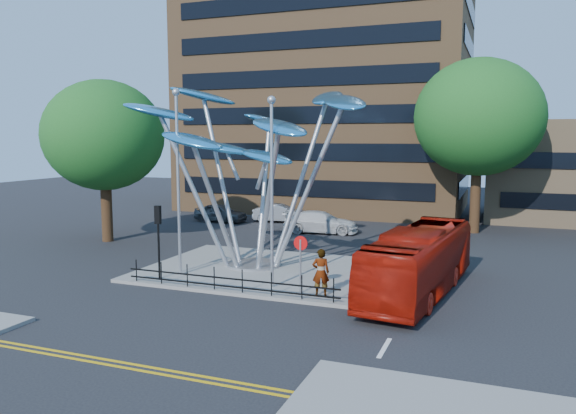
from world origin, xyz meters
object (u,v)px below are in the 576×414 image
at_px(traffic_light_island, 158,226).
at_px(leaf_sculpture, 253,134).
at_px(street_lamp_right, 272,175).
at_px(pedestrian, 321,272).
at_px(tree_right, 479,118).
at_px(parked_car_right, 321,222).
at_px(parked_car_left, 221,213).
at_px(red_bus, 419,261).
at_px(no_entry_sign_island, 301,254).
at_px(tree_left, 104,136).
at_px(parked_car_mid, 281,213).
at_px(street_lamp_left, 178,166).

bearing_deg(traffic_light_island, leaf_sculpture, 54.96).
xyz_separation_m(street_lamp_right, pedestrian, (2.40, -0.50, -3.96)).
relative_size(tree_right, parked_car_right, 2.31).
relative_size(street_lamp_right, parked_car_left, 1.95).
xyz_separation_m(red_bus, parked_car_left, (-17.68, 15.25, -0.71)).
bearing_deg(parked_car_right, no_entry_sign_island, -173.95).
relative_size(pedestrian, parked_car_left, 0.46).
relative_size(tree_right, street_lamp_right, 1.46).
height_order(leaf_sculpture, traffic_light_island, leaf_sculpture).
distance_m(pedestrian, parked_car_right, 16.28).
relative_size(tree_left, parked_car_left, 2.42).
bearing_deg(red_bus, tree_right, 92.18).
bearing_deg(leaf_sculpture, tree_right, 56.69).
distance_m(street_lamp_right, parked_car_mid, 20.38).
bearing_deg(tree_right, street_lamp_right, -111.54).
height_order(pedestrian, parked_car_right, pedestrian).
bearing_deg(leaf_sculpture, no_entry_sign_island, -45.67).
xyz_separation_m(tree_left, street_lamp_left, (9.50, -6.50, -1.44)).
relative_size(no_entry_sign_island, parked_car_right, 0.47).
height_order(street_lamp_right, red_bus, street_lamp_right).
distance_m(traffic_light_island, red_bus, 11.87).
bearing_deg(leaf_sculpture, tree_left, 164.45).
distance_m(tree_left, no_entry_sign_island, 18.35).
bearing_deg(parked_car_mid, street_lamp_left, 177.81).
distance_m(leaf_sculpture, parked_car_right, 12.86).
height_order(leaf_sculpture, street_lamp_right, leaf_sculpture).
relative_size(tree_left, parked_car_mid, 2.38).
relative_size(street_lamp_right, no_entry_sign_island, 3.39).
bearing_deg(leaf_sculpture, street_lamp_right, -55.09).
relative_size(red_bus, parked_car_mid, 2.38).
bearing_deg(parked_car_right, red_bus, -155.50).
height_order(street_lamp_right, parked_car_mid, street_lamp_right).
height_order(red_bus, parked_car_mid, red_bus).
relative_size(tree_right, no_entry_sign_island, 4.94).
bearing_deg(traffic_light_island, no_entry_sign_island, 0.13).
xyz_separation_m(tree_right, tree_left, (-22.00, -12.00, -1.24)).
bearing_deg(street_lamp_left, traffic_light_island, -116.57).
distance_m(leaf_sculpture, pedestrian, 8.66).
bearing_deg(pedestrian, traffic_light_island, -20.14).
relative_size(tree_right, pedestrian, 6.13).
height_order(street_lamp_left, parked_car_right, street_lamp_left).
xyz_separation_m(no_entry_sign_island, parked_car_left, (-13.08, 17.48, -1.09)).
bearing_deg(no_entry_sign_island, tree_right, 72.88).
height_order(leaf_sculpture, parked_car_mid, leaf_sculpture).
xyz_separation_m(street_lamp_right, parked_car_right, (-2.58, 15.00, -4.33)).
bearing_deg(street_lamp_left, no_entry_sign_island, -8.61).
distance_m(street_lamp_right, parked_car_left, 21.03).
xyz_separation_m(tree_left, parked_car_mid, (7.42, 11.60, -6.08)).
relative_size(tree_right, traffic_light_island, 3.54).
relative_size(tree_right, red_bus, 1.18).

